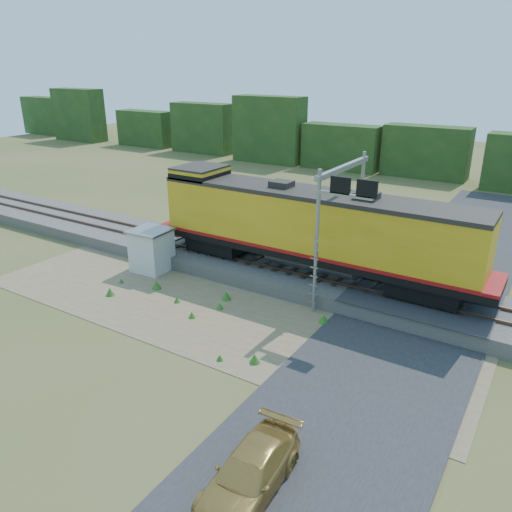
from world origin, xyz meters
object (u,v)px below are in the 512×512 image
Objects in this scene: car at (250,473)px; locomotive at (307,227)px; signal_gantry at (344,199)px; shed at (152,250)px.

locomotive is at bearing 107.26° from car.
signal_gantry reaches higher than locomotive.
shed is 17.71m from car.
car is at bearing -41.16° from shed.
locomotive reaches higher than shed.
signal_gantry is at bearing 8.99° from shed.
signal_gantry is (2.26, -0.67, 1.99)m from locomotive.
locomotive is 2.67× the size of signal_gantry.
locomotive is at bearing 16.04° from shed.
signal_gantry is 14.40m from car.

